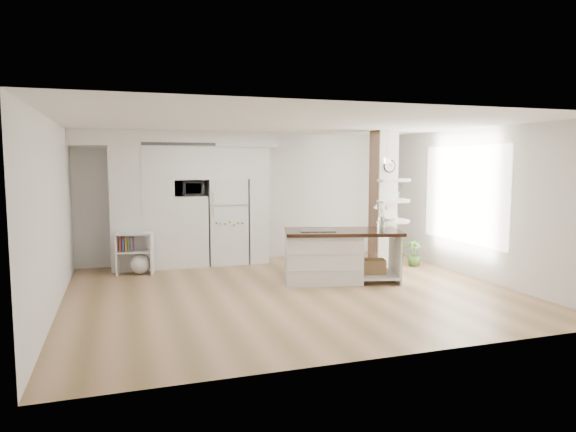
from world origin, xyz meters
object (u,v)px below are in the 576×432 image
at_px(bookshelf, 137,256).
at_px(refrigerator, 226,221).
at_px(kitchen_island, 329,255).
at_px(floor_plant_a, 401,251).

bearing_deg(bookshelf, refrigerator, 27.17).
xyz_separation_m(kitchen_island, bookshelf, (-3.21, 1.65, -0.14)).
bearing_deg(bookshelf, floor_plant_a, 5.75).
bearing_deg(floor_plant_a, kitchen_island, -151.32).
bearing_deg(floor_plant_a, bookshelf, 174.78).
distance_m(kitchen_island, bookshelf, 3.61).
distance_m(kitchen_island, floor_plant_a, 2.44).
bearing_deg(refrigerator, floor_plant_a, -16.07).
height_order(refrigerator, floor_plant_a, refrigerator).
bearing_deg(kitchen_island, refrigerator, 138.07).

